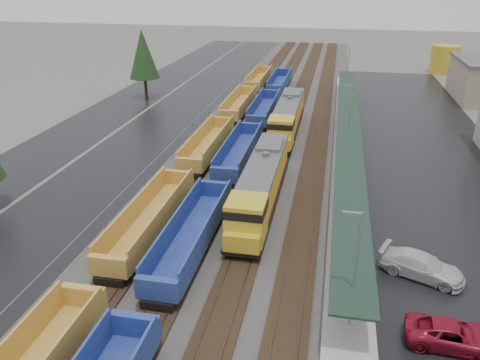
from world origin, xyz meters
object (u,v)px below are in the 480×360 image
object	(u,v)px
parked_car_east_b	(453,335)
parked_car_east_c	(422,266)
locomotive_trail	(287,118)
well_string_yellow	(185,175)
well_string_blue	(220,186)
locomotive_lead	(261,186)
storage_tank	(444,59)

from	to	relation	value
parked_car_east_b	parked_car_east_c	world-z (taller)	parked_car_east_c
locomotive_trail	well_string_yellow	bearing A→B (deg)	-114.32
parked_car_east_b	locomotive_trail	bearing A→B (deg)	23.60
parked_car_east_b	parked_car_east_c	size ratio (longest dim) A/B	0.92
well_string_blue	parked_car_east_c	bearing A→B (deg)	-28.96
locomotive_lead	parked_car_east_c	xyz separation A→B (m)	(12.45, -7.59, -1.48)
locomotive_lead	well_string_blue	xyz separation A→B (m)	(-4.00, 1.52, -1.07)
locomotive_lead	well_string_blue	distance (m)	4.41
well_string_yellow	parked_car_east_c	bearing A→B (deg)	-28.03
storage_tank	parked_car_east_b	xyz separation A→B (m)	(-14.01, -81.93, -2.03)
parked_car_east_c	well_string_yellow	bearing A→B (deg)	84.29
locomotive_lead	well_string_yellow	world-z (taller)	locomotive_lead
storage_tank	parked_car_east_b	world-z (taller)	storage_tank
well_string_blue	parked_car_east_b	bearing A→B (deg)	-42.28
well_string_yellow	locomotive_trail	bearing A→B (deg)	65.68
locomotive_trail	well_string_yellow	world-z (taller)	locomotive_trail
well_string_blue	storage_tank	bearing A→B (deg)	64.79
storage_tank	locomotive_trail	bearing A→B (deg)	-120.17
locomotive_lead	well_string_yellow	distance (m)	8.72
locomotive_lead	storage_tank	bearing A→B (deg)	68.14
well_string_yellow	storage_tank	bearing A→B (deg)	61.38
locomotive_trail	parked_car_east_b	xyz separation A→B (m)	(13.20, -35.12, -1.58)
locomotive_lead	well_string_yellow	xyz separation A→B (m)	(-8.00, 3.30, -1.09)
well_string_blue	parked_car_east_c	xyz separation A→B (m)	(16.45, -9.11, -0.40)
locomotive_lead	locomotive_trail	distance (m)	21.00
locomotive_lead	well_string_blue	size ratio (longest dim) A/B	0.18
locomotive_lead	parked_car_east_c	size ratio (longest dim) A/B	3.34
well_string_yellow	storage_tank	distance (m)	73.51
well_string_yellow	parked_car_east_b	distance (m)	27.44
storage_tank	parked_car_east_c	world-z (taller)	storage_tank
locomotive_lead	locomotive_trail	bearing A→B (deg)	90.00
parked_car_east_c	well_string_blue	bearing A→B (deg)	83.35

